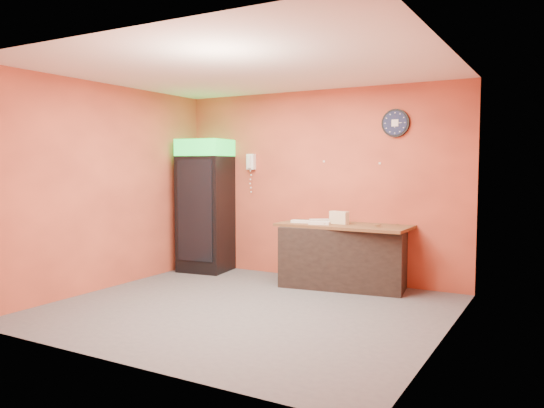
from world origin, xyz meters
The scene contains 15 objects.
floor centered at (0.00, 0.00, 0.00)m, with size 4.50×4.50×0.00m, color #47474C.
back_wall centered at (0.00, 2.00, 1.40)m, with size 4.50×0.02×2.80m, color #D35A3B.
left_wall centered at (-2.25, 0.00, 1.40)m, with size 0.02×4.00×2.80m, color #D35A3B.
right_wall centered at (2.25, 0.00, 1.40)m, with size 0.02×4.00×2.80m, color #D35A3B.
ceiling centered at (0.00, 0.00, 2.80)m, with size 4.50×4.00×0.02m, color white.
beverage_cooler centered at (-1.80, 1.60, 1.03)m, with size 0.82×0.83×2.10m.
prep_counter centered at (0.57, 1.63, 0.42)m, with size 1.68×0.75×0.84m, color black.
wall_clock centered at (1.17, 1.97, 2.27)m, with size 0.38×0.06×0.38m.
wall_phone centered at (-1.14, 1.95, 1.75)m, with size 0.13×0.11×0.24m.
butcher_paper centered at (0.57, 1.63, 0.86)m, with size 1.82×0.79×0.04m, color brown.
sub_roll_stack centered at (0.50, 1.63, 0.97)m, with size 0.29×0.16×0.17m.
wrapped_sandwich_left centered at (-0.03, 1.49, 0.90)m, with size 0.27×0.11×0.04m, color silver.
wrapped_sandwich_mid centered at (0.29, 1.43, 0.90)m, with size 0.29×0.11×0.04m, color silver.
wrapped_sandwich_right centered at (0.15, 1.74, 0.90)m, with size 0.28×0.11×0.04m, color silver.
kitchen_tool centered at (0.43, 1.69, 0.91)m, with size 0.06×0.06×0.06m, color silver.
Camera 1 is at (3.29, -5.21, 1.69)m, focal length 35.00 mm.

